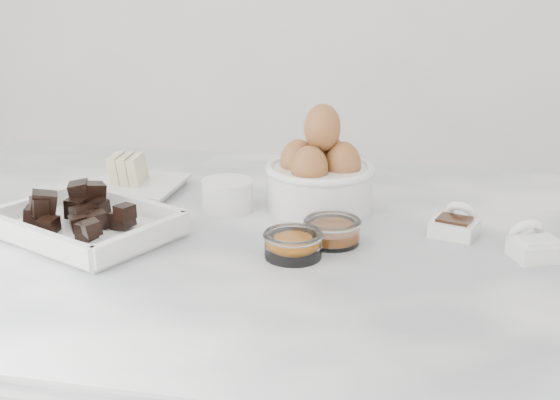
{
  "coord_description": "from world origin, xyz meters",
  "views": [
    {
      "loc": [
        0.23,
        -0.96,
        1.32
      ],
      "look_at": [
        0.02,
        0.03,
        0.98
      ],
      "focal_mm": 50.0,
      "sensor_mm": 36.0,
      "label": 1
    }
  ],
  "objects_px": {
    "chocolate_dish": "(86,218)",
    "salt_spoon": "(534,244)",
    "sugar_ramekin": "(227,194)",
    "honey_bowl": "(332,231)",
    "egg_bowl": "(320,174)",
    "butter_plate": "(135,180)",
    "vanilla_spoon": "(456,224)",
    "zest_bowl": "(293,244)"
  },
  "relations": [
    {
      "from": "salt_spoon",
      "to": "honey_bowl",
      "type": "bearing_deg",
      "value": -177.71
    },
    {
      "from": "egg_bowl",
      "to": "salt_spoon",
      "type": "xyz_separation_m",
      "value": [
        0.29,
        -0.13,
        -0.04
      ]
    },
    {
      "from": "egg_bowl",
      "to": "zest_bowl",
      "type": "relative_size",
      "value": 2.13
    },
    {
      "from": "chocolate_dish",
      "to": "salt_spoon",
      "type": "relative_size",
      "value": 3.11
    },
    {
      "from": "butter_plate",
      "to": "vanilla_spoon",
      "type": "distance_m",
      "value": 0.5
    },
    {
      "from": "vanilla_spoon",
      "to": "sugar_ramekin",
      "type": "bearing_deg",
      "value": 174.92
    },
    {
      "from": "egg_bowl",
      "to": "zest_bowl",
      "type": "distance_m",
      "value": 0.2
    },
    {
      "from": "honey_bowl",
      "to": "vanilla_spoon",
      "type": "distance_m",
      "value": 0.17
    },
    {
      "from": "chocolate_dish",
      "to": "egg_bowl",
      "type": "distance_m",
      "value": 0.34
    },
    {
      "from": "honey_bowl",
      "to": "vanilla_spoon",
      "type": "xyz_separation_m",
      "value": [
        0.16,
        0.07,
        -0.0
      ]
    },
    {
      "from": "sugar_ramekin",
      "to": "salt_spoon",
      "type": "xyz_separation_m",
      "value": [
        0.42,
        -0.09,
        -0.01
      ]
    },
    {
      "from": "chocolate_dish",
      "to": "sugar_ramekin",
      "type": "xyz_separation_m",
      "value": [
        0.16,
        0.14,
        0.0
      ]
    },
    {
      "from": "sugar_ramekin",
      "to": "vanilla_spoon",
      "type": "height_order",
      "value": "same"
    },
    {
      "from": "chocolate_dish",
      "to": "vanilla_spoon",
      "type": "xyz_separation_m",
      "value": [
        0.48,
        0.11,
        -0.01
      ]
    },
    {
      "from": "egg_bowl",
      "to": "butter_plate",
      "type": "bearing_deg",
      "value": 177.23
    },
    {
      "from": "butter_plate",
      "to": "honey_bowl",
      "type": "height_order",
      "value": "butter_plate"
    },
    {
      "from": "egg_bowl",
      "to": "vanilla_spoon",
      "type": "height_order",
      "value": "egg_bowl"
    },
    {
      "from": "honey_bowl",
      "to": "salt_spoon",
      "type": "height_order",
      "value": "salt_spoon"
    },
    {
      "from": "egg_bowl",
      "to": "zest_bowl",
      "type": "xyz_separation_m",
      "value": [
        -0.0,
        -0.2,
        -0.03
      ]
    },
    {
      "from": "chocolate_dish",
      "to": "sugar_ramekin",
      "type": "height_order",
      "value": "chocolate_dish"
    },
    {
      "from": "chocolate_dish",
      "to": "honey_bowl",
      "type": "bearing_deg",
      "value": 7.49
    },
    {
      "from": "vanilla_spoon",
      "to": "zest_bowl",
      "type": "bearing_deg",
      "value": -147.76
    },
    {
      "from": "sugar_ramekin",
      "to": "honey_bowl",
      "type": "height_order",
      "value": "sugar_ramekin"
    },
    {
      "from": "egg_bowl",
      "to": "honey_bowl",
      "type": "distance_m",
      "value": 0.15
    },
    {
      "from": "honey_bowl",
      "to": "vanilla_spoon",
      "type": "height_order",
      "value": "vanilla_spoon"
    },
    {
      "from": "butter_plate",
      "to": "salt_spoon",
      "type": "distance_m",
      "value": 0.61
    },
    {
      "from": "butter_plate",
      "to": "salt_spoon",
      "type": "relative_size",
      "value": 1.58
    },
    {
      "from": "zest_bowl",
      "to": "vanilla_spoon",
      "type": "bearing_deg",
      "value": 32.24
    },
    {
      "from": "egg_bowl",
      "to": "sugar_ramekin",
      "type": "bearing_deg",
      "value": -161.99
    },
    {
      "from": "chocolate_dish",
      "to": "zest_bowl",
      "type": "distance_m",
      "value": 0.29
    },
    {
      "from": "honey_bowl",
      "to": "vanilla_spoon",
      "type": "bearing_deg",
      "value": 23.17
    },
    {
      "from": "chocolate_dish",
      "to": "salt_spoon",
      "type": "bearing_deg",
      "value": 5.22
    },
    {
      "from": "sugar_ramekin",
      "to": "zest_bowl",
      "type": "bearing_deg",
      "value": -50.06
    },
    {
      "from": "honey_bowl",
      "to": "vanilla_spoon",
      "type": "relative_size",
      "value": 0.92
    },
    {
      "from": "sugar_ramekin",
      "to": "salt_spoon",
      "type": "distance_m",
      "value": 0.43
    },
    {
      "from": "sugar_ramekin",
      "to": "vanilla_spoon",
      "type": "distance_m",
      "value": 0.33
    },
    {
      "from": "salt_spoon",
      "to": "chocolate_dish",
      "type": "bearing_deg",
      "value": -174.78
    },
    {
      "from": "butter_plate",
      "to": "egg_bowl",
      "type": "distance_m",
      "value": 0.3
    },
    {
      "from": "sugar_ramekin",
      "to": "salt_spoon",
      "type": "height_order",
      "value": "salt_spoon"
    },
    {
      "from": "salt_spoon",
      "to": "sugar_ramekin",
      "type": "bearing_deg",
      "value": 168.47
    },
    {
      "from": "butter_plate",
      "to": "chocolate_dish",
      "type": "bearing_deg",
      "value": -86.6
    },
    {
      "from": "egg_bowl",
      "to": "salt_spoon",
      "type": "distance_m",
      "value": 0.32
    }
  ]
}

